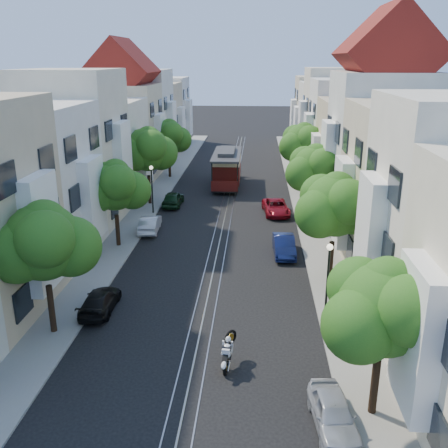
% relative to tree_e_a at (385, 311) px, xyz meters
% --- Properties ---
extents(ground, '(200.00, 200.00, 0.00)m').
position_rel_tree_e_a_xyz_m(ground, '(-7.26, 31.02, -4.40)').
color(ground, black).
rests_on(ground, ground).
extents(sidewalk_east, '(2.50, 80.00, 0.12)m').
position_rel_tree_e_a_xyz_m(sidewalk_east, '(-0.01, 31.02, -4.34)').
color(sidewalk_east, gray).
rests_on(sidewalk_east, ground).
extents(sidewalk_west, '(2.50, 80.00, 0.12)m').
position_rel_tree_e_a_xyz_m(sidewalk_west, '(-14.51, 31.02, -4.34)').
color(sidewalk_west, gray).
rests_on(sidewalk_west, ground).
extents(rail_left, '(0.06, 80.00, 0.02)m').
position_rel_tree_e_a_xyz_m(rail_left, '(-7.81, 31.02, -4.39)').
color(rail_left, gray).
rests_on(rail_left, ground).
extents(rail_slot, '(0.06, 80.00, 0.02)m').
position_rel_tree_e_a_xyz_m(rail_slot, '(-7.26, 31.02, -4.39)').
color(rail_slot, gray).
rests_on(rail_slot, ground).
extents(rail_right, '(0.06, 80.00, 0.02)m').
position_rel_tree_e_a_xyz_m(rail_right, '(-6.71, 31.02, -4.39)').
color(rail_right, gray).
rests_on(rail_right, ground).
extents(lane_line, '(0.08, 80.00, 0.01)m').
position_rel_tree_e_a_xyz_m(lane_line, '(-7.26, 31.02, -4.40)').
color(lane_line, tan).
rests_on(lane_line, ground).
extents(townhouses_east, '(7.75, 72.00, 12.00)m').
position_rel_tree_e_a_xyz_m(townhouses_east, '(4.61, 30.94, 0.79)').
color(townhouses_east, beige).
rests_on(townhouses_east, ground).
extents(townhouses_west, '(7.75, 72.00, 11.76)m').
position_rel_tree_e_a_xyz_m(townhouses_west, '(-19.13, 30.94, 0.68)').
color(townhouses_west, silver).
rests_on(townhouses_west, ground).
extents(tree_e_a, '(4.72, 3.87, 6.27)m').
position_rel_tree_e_a_xyz_m(tree_e_a, '(0.00, 0.00, 0.00)').
color(tree_e_a, black).
rests_on(tree_e_a, ground).
extents(tree_e_b, '(4.93, 4.08, 6.68)m').
position_rel_tree_e_a_xyz_m(tree_e_b, '(0.00, 12.00, 0.34)').
color(tree_e_b, black).
rests_on(tree_e_b, ground).
extents(tree_e_c, '(4.84, 3.99, 6.52)m').
position_rel_tree_e_a_xyz_m(tree_e_c, '(0.00, 23.00, 0.20)').
color(tree_e_c, black).
rests_on(tree_e_c, ground).
extents(tree_e_d, '(5.01, 4.16, 6.85)m').
position_rel_tree_e_a_xyz_m(tree_e_d, '(0.00, 34.00, 0.47)').
color(tree_e_d, black).
rests_on(tree_e_d, ground).
extents(tree_w_a, '(4.93, 4.08, 6.68)m').
position_rel_tree_e_a_xyz_m(tree_w_a, '(-14.40, 5.00, 0.34)').
color(tree_w_a, black).
rests_on(tree_w_a, ground).
extents(tree_w_b, '(4.72, 3.87, 6.27)m').
position_rel_tree_e_a_xyz_m(tree_w_b, '(-14.40, 17.00, 0.00)').
color(tree_w_b, black).
rests_on(tree_w_b, ground).
extents(tree_w_c, '(5.13, 4.28, 7.09)m').
position_rel_tree_e_a_xyz_m(tree_w_c, '(-14.40, 28.00, 0.67)').
color(tree_w_c, black).
rests_on(tree_w_c, ground).
extents(tree_w_d, '(4.84, 3.99, 6.52)m').
position_rel_tree_e_a_xyz_m(tree_w_d, '(-14.40, 39.00, 0.20)').
color(tree_w_d, black).
rests_on(tree_w_d, ground).
extents(lamp_east, '(0.32, 0.32, 4.16)m').
position_rel_tree_e_a_xyz_m(lamp_east, '(-0.96, 7.02, -1.55)').
color(lamp_east, black).
rests_on(lamp_east, ground).
extents(lamp_west, '(0.32, 0.32, 4.16)m').
position_rel_tree_e_a_xyz_m(lamp_west, '(-13.56, 25.02, -1.55)').
color(lamp_west, black).
rests_on(lamp_west, ground).
extents(sportbike_rider, '(0.64, 1.92, 1.48)m').
position_rel_tree_e_a_xyz_m(sportbike_rider, '(-5.73, 2.73, -3.58)').
color(sportbike_rider, black).
rests_on(sportbike_rider, ground).
extents(cable_car, '(2.91, 9.15, 3.51)m').
position_rel_tree_e_a_xyz_m(cable_car, '(-7.76, 35.83, -2.32)').
color(cable_car, black).
rests_on(cable_car, ground).
extents(parked_car_e_near, '(1.78, 3.71, 1.22)m').
position_rel_tree_e_a_xyz_m(parked_car_e_near, '(-1.66, -0.80, -3.79)').
color(parked_car_e_near, '#A9AEB6').
rests_on(parked_car_e_near, ground).
extents(parked_car_e_mid, '(1.54, 4.05, 1.32)m').
position_rel_tree_e_a_xyz_m(parked_car_e_mid, '(-2.63, 16.24, -3.74)').
color(parked_car_e_mid, '#0D1541').
rests_on(parked_car_e_mid, ground).
extents(parked_car_e_far, '(2.58, 4.70, 1.25)m').
position_rel_tree_e_a_xyz_m(parked_car_e_far, '(-2.86, 25.71, -3.77)').
color(parked_car_e_far, maroon).
rests_on(parked_car_e_far, ground).
extents(parked_car_w_near, '(1.65, 3.94, 1.14)m').
position_rel_tree_e_a_xyz_m(parked_car_w_near, '(-12.86, 7.42, -3.83)').
color(parked_car_w_near, black).
rests_on(parked_car_w_near, ground).
extents(parked_car_w_mid, '(1.59, 3.98, 1.29)m').
position_rel_tree_e_a_xyz_m(parked_car_w_mid, '(-12.86, 20.43, -3.75)').
color(parked_car_w_mid, silver).
rests_on(parked_car_w_mid, ground).
extents(parked_car_w_far, '(1.65, 4.02, 1.36)m').
position_rel_tree_e_a_xyz_m(parked_car_w_far, '(-12.23, 27.68, -3.72)').
color(parked_car_w_far, black).
rests_on(parked_car_w_far, ground).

